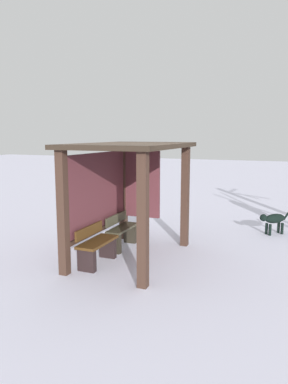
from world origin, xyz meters
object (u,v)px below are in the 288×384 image
object	(u,v)px
bus_shelter	(123,174)
bench_left_inside	(97,247)
dog	(273,220)
bench_center_inside	(122,232)

from	to	relation	value
bus_shelter	bench_left_inside	world-z (taller)	bus_shelter
dog	bench_left_inside	bearing A→B (deg)	139.12
bench_center_inside	dog	size ratio (longest dim) A/B	1.48
bus_shelter	bench_center_inside	xyz separation A→B (m)	(0.45, 0.26, -1.36)
bench_center_inside	dog	xyz separation A→B (m)	(2.44, -3.10, 0.03)
bench_left_inside	bench_center_inside	world-z (taller)	bench_center_inside
bus_shelter	dog	bearing A→B (deg)	-44.49
bus_shelter	dog	world-z (taller)	bus_shelter
bench_left_inside	dog	size ratio (longest dim) A/B	1.48
bus_shelter	bench_center_inside	bearing A→B (deg)	29.71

